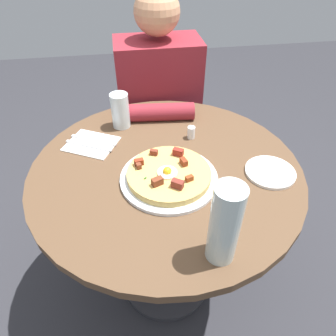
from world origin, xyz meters
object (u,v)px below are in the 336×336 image
Objects in this scene: bread_plate at (270,172)px; water_glass at (120,111)px; fork at (89,146)px; water_bottle at (225,225)px; knife at (94,140)px; salt_shaker at (191,132)px; breakfast_pizza at (170,174)px; pizza_plate at (170,178)px; person_seated at (159,125)px; dining_table at (166,201)px.

bread_plate is 0.58m from water_glass.
water_bottle reaches higher than fork.
bread_plate reaches higher than knife.
water_glass is (-0.12, -0.12, 0.06)m from fork.
water_bottle is at bearing 85.81° from salt_shaker.
breakfast_pizza is 1.45× the size of fork.
water_bottle is (-0.08, 0.29, 0.09)m from breakfast_pizza.
breakfast_pizza is 0.31m from water_bottle.
bread_plate is 0.62m from knife.
water_glass reaches higher than bread_plate.
pizza_plate is 0.02m from breakfast_pizza.
water_bottle is 4.90× the size of salt_shaker.
fork is 0.37m from salt_shaker.
breakfast_pizza is at bearing 85.53° from person_seated.
water_bottle is (-0.03, 0.92, 0.32)m from person_seated.
person_seated reaches higher than bread_plate.
person_seated is 0.68m from breakfast_pizza.
dining_table is 0.58m from person_seated.
dining_table is 0.18m from pizza_plate.
knife is at bearing -37.09° from dining_table.
water_glass is 0.28m from salt_shaker.
person_seated is 0.49m from salt_shaker.
dining_table is at bearing -9.40° from knife.
person_seated reaches higher than fork.
water_bottle reaches higher than breakfast_pizza.
knife is 0.15m from water_glass.
breakfast_pizza is 0.32m from bread_plate.
fork is 0.61m from water_bottle.
knife is at bearing 53.46° from person_seated.
person_seated is (-0.05, -0.57, -0.04)m from dining_table.
breakfast_pizza is at bearing 92.89° from dining_table.
person_seated is 0.67m from pizza_plate.
bread_plate is 1.19× the size of water_glass.
pizza_plate is 0.37m from water_glass.
person_seated is at bearing 81.14° from knife.
bread_plate reaches higher than dining_table.
water_bottle is at bearing 47.24° from bread_plate.
person_seated reaches higher than salt_shaker.
dining_table is at bearing -86.31° from pizza_plate.
pizza_plate is 1.70× the size of knife.
salt_shaker is (-0.25, 0.12, -0.04)m from water_glass.
fork is 0.80× the size of water_bottle.
fork is (0.26, -0.21, 0.00)m from pizza_plate.
bread_plate is at bearing 131.74° from salt_shaker.
fork is (0.26, -0.21, -0.02)m from breakfast_pizza.
knife is at bearing 90.00° from fork.
water_glass is at bearing 58.48° from person_seated.
dining_table is 19.38× the size of salt_shaker.
water_bottle is at bearing 104.96° from breakfast_pizza.
breakfast_pizza is at bearing -11.77° from fork.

